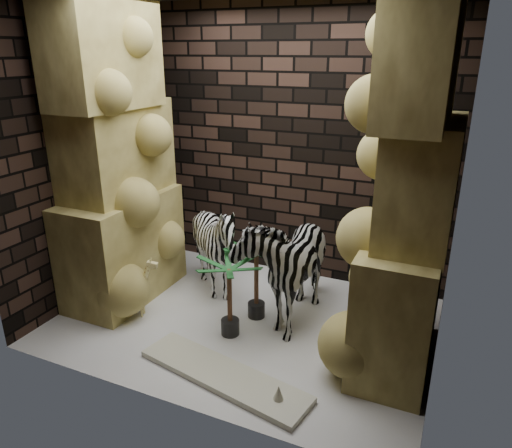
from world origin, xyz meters
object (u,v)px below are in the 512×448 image
at_px(surfboard, 223,375).
at_px(zebra_left, 216,251).
at_px(zebra_right, 286,252).
at_px(palm_front, 256,280).
at_px(giraffe_toy, 132,286).
at_px(palm_back, 230,298).

bearing_deg(surfboard, zebra_left, 131.63).
relative_size(zebra_right, palm_front, 1.71).
xyz_separation_m(zebra_left, giraffe_toy, (-0.54, -0.73, -0.17)).
height_order(zebra_right, zebra_left, zebra_right).
distance_m(zebra_right, palm_back, 0.70).
relative_size(giraffe_toy, surfboard, 0.42).
bearing_deg(zebra_left, palm_back, -54.70).
relative_size(zebra_left, giraffe_toy, 1.70).
bearing_deg(giraffe_toy, zebra_right, 6.62).
distance_m(zebra_right, surfboard, 1.31).
distance_m(zebra_left, surfboard, 1.51).
bearing_deg(zebra_right, giraffe_toy, -157.70).
bearing_deg(palm_front, zebra_right, 32.48).
height_order(zebra_right, palm_front, zebra_right).
height_order(zebra_left, giraffe_toy, zebra_left).
bearing_deg(palm_front, giraffe_toy, -157.49).
bearing_deg(giraffe_toy, surfboard, -39.66).
distance_m(zebra_left, giraffe_toy, 0.92).
xyz_separation_m(zebra_right, palm_front, (-0.24, -0.16, -0.28)).
bearing_deg(surfboard, giraffe_toy, 169.33).
xyz_separation_m(zebra_left, palm_back, (0.49, -0.65, -0.11)).
bearing_deg(zebra_right, palm_back, -124.30).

